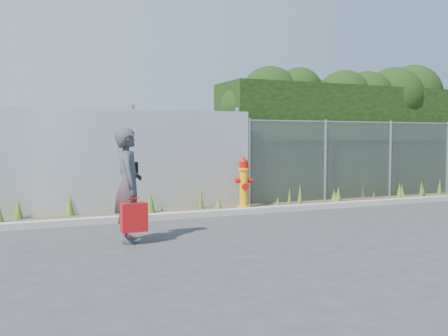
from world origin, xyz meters
TOP-DOWN VIEW (x-y plane):
  - ground at (0.00, 0.00)m, footprint 80.00×80.00m
  - curb at (0.00, 1.80)m, footprint 16.00×0.22m
  - weed_strip at (-0.19, 2.47)m, footprint 16.00×1.30m
  - corrugated_fence at (-3.25, 3.01)m, footprint 8.50×0.21m
  - chainlink_fence at (4.25, 3.00)m, footprint 6.50×0.07m
  - hedge at (4.61, 4.01)m, footprint 7.50×1.83m
  - fire_hydrant at (0.68, 2.53)m, footprint 0.39×0.35m
  - woman at (-2.51, -0.01)m, footprint 0.52×0.70m
  - red_tote_bag at (-2.48, -0.27)m, footprint 0.39×0.14m
  - black_shoulder_bag at (-2.44, 0.20)m, footprint 0.25×0.11m

SIDE VIEW (x-z plane):
  - ground at x=0.00m, z-range 0.00..0.00m
  - curb at x=0.00m, z-range 0.00..0.12m
  - weed_strip at x=-0.19m, z-range -0.15..0.40m
  - red_tote_bag at x=-2.48m, z-range 0.16..0.67m
  - fire_hydrant at x=0.68m, z-range -0.02..1.15m
  - woman at x=-2.51m, z-range 0.00..1.74m
  - chainlink_fence at x=4.25m, z-range 0.01..2.06m
  - corrugated_fence at x=-3.25m, z-range -0.05..2.25m
  - black_shoulder_bag at x=-2.44m, z-range 1.02..1.21m
  - hedge at x=4.61m, z-range 0.15..3.93m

